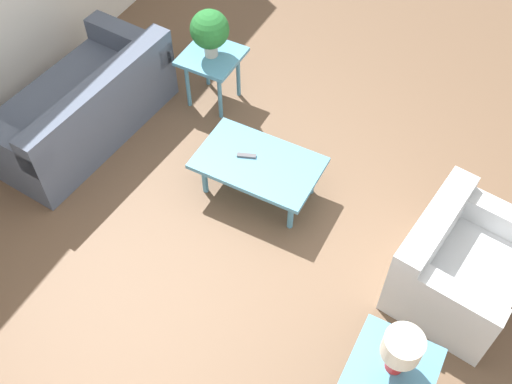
{
  "coord_description": "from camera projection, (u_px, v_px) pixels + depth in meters",
  "views": [
    {
      "loc": [
        -1.13,
        2.7,
        4.11
      ],
      "look_at": [
        0.19,
        0.2,
        0.55
      ],
      "focal_mm": 42.0,
      "sensor_mm": 36.0,
      "label": 1
    }
  ],
  "objects": [
    {
      "name": "potted_plant",
      "position": [
        210.0,
        30.0,
        5.34
      ],
      "size": [
        0.36,
        0.36,
        0.46
      ],
      "color": "#B2ADA3",
      "rests_on": "side_table_plant"
    },
    {
      "name": "ground_plane",
      "position": [
        287.0,
        225.0,
        5.03
      ],
      "size": [
        14.0,
        14.0,
        0.0
      ],
      "primitive_type": "plane",
      "color": "brown"
    },
    {
      "name": "sofa",
      "position": [
        81.0,
        108.0,
        5.51
      ],
      "size": [
        1.06,
        1.85,
        0.75
      ],
      "rotation": [
        0.0,
        0.0,
        1.49
      ],
      "color": "#4C566B",
      "rests_on": "ground_plane"
    },
    {
      "name": "side_table_plant",
      "position": [
        212.0,
        62.0,
        5.62
      ],
      "size": [
        0.53,
        0.53,
        0.56
      ],
      "color": "teal",
      "rests_on": "ground_plane"
    },
    {
      "name": "coffee_table",
      "position": [
        258.0,
        165.0,
        4.98
      ],
      "size": [
        1.03,
        0.63,
        0.39
      ],
      "color": "teal",
      "rests_on": "ground_plane"
    },
    {
      "name": "armchair",
      "position": [
        457.0,
        266.0,
        4.43
      ],
      "size": [
        0.93,
        1.09,
        0.73
      ],
      "rotation": [
        0.0,
        0.0,
        -1.71
      ],
      "color": "silver",
      "rests_on": "ground_plane"
    },
    {
      "name": "remote_control",
      "position": [
        246.0,
        156.0,
        4.98
      ],
      "size": [
        0.16,
        0.09,
        0.02
      ],
      "color": "#4C4C51",
      "rests_on": "coffee_table"
    },
    {
      "name": "table_lamp",
      "position": [
        401.0,
        349.0,
        3.49
      ],
      "size": [
        0.24,
        0.24,
        0.37
      ],
      "color": "red",
      "rests_on": "side_table_lamp"
    },
    {
      "name": "side_table_lamp",
      "position": [
        391.0,
        372.0,
        3.75
      ],
      "size": [
        0.53,
        0.53,
        0.56
      ],
      "color": "teal",
      "rests_on": "ground_plane"
    }
  ]
}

